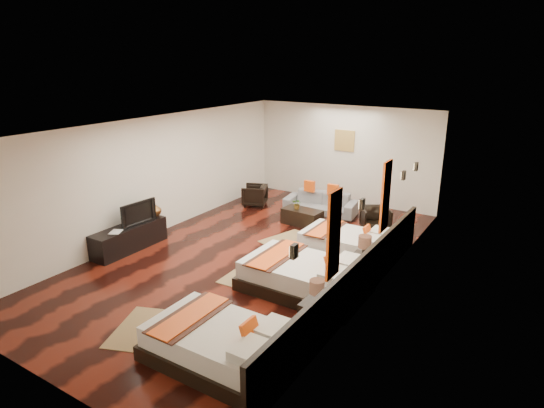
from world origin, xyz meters
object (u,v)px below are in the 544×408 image
Objects in this scene: bed_near at (223,344)px; nightstand_b at (363,265)px; table_plant at (297,204)px; nightstand_a at (316,313)px; figurine at (154,209)px; armchair_left at (255,195)px; armchair_right at (375,220)px; bed_far at (348,243)px; book at (111,232)px; tv_console at (129,238)px; tv at (136,212)px; coffee_table at (302,217)px; sofa at (321,203)px; bed_mid at (305,276)px.

nightstand_b is (0.75, 3.35, 0.05)m from bed_near.
nightstand_a is at bearing -57.43° from table_plant.
armchair_left is (0.56, 3.32, -0.42)m from figurine.
armchair_right is at bearing 89.67° from bed_near.
bed_far is at bearing -123.68° from armchair_right.
book is at bearing -121.21° from table_plant.
tv_console is 2.72× the size of armchair_left.
bed_far is 4.05m from armchair_left.
coffee_table is (2.43, 3.22, -0.61)m from tv.
nightstand_b is 0.92× the size of coffee_table.
armchair_left is 3.67m from armchair_right.
armchair_right is at bearing 42.91° from tv_console.
bed_far is 5.68× the size of figurine.
nightstand_b reaches higher than tv_console.
armchair_right is at bearing 36.63° from figurine.
figurine is 0.50× the size of armchair_right.
nightstand_a is at bearing -90.00° from nightstand_b.
tv reaches higher than nightstand_a.
armchair_right is 0.68× the size of coffee_table.
nightstand_a is at bearing -72.35° from sofa.
sofa is 1.94× the size of coffee_table.
bed_far is at bearing 33.64° from book.
bed_mid is 4.18m from tv.
bed_mid is 2.24× the size of coffee_table.
table_plant reaches higher than book.
sofa is at bearing 90.00° from coffee_table.
bed_mid is 1.29m from nightstand_a.
book is 6.12m from armchair_right.
tv reaches higher than armchair_left.
bed_mid is 1.16× the size of bed_far.
bed_mid is 4.24m from figurine.
nightstand_a is at bearing -96.08° from tv.
figurine is 0.51× the size of armchair_left.
tv_console is at bearing -29.68° from armchair_left.
sofa is 2.93× the size of armchair_left.
bed_mid is (0.00, 2.43, 0.02)m from bed_near.
sofa is at bearing 79.10° from armchair_left.
sofa is at bearing 61.09° from tv_console.
bed_near is 5.09m from figurine.
nightstand_a is 4.66m from armchair_right.
book is at bearing 179.91° from tv.
armchair_right is (4.23, 3.15, -0.41)m from figurine.
book is 0.44× the size of armchair_right.
bed_near is at bearing -72.57° from coffee_table.
book is 1.11× the size of table_plant.
book is at bearing -28.88° from armchair_left.
book is 0.30× the size of coffee_table.
tv_console is at bearing -174.83° from bed_mid.
sofa is at bearing 56.17° from figurine.
bed_near is 2.43m from bed_mid.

